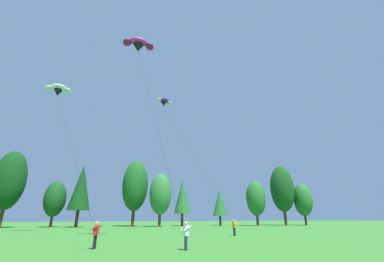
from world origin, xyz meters
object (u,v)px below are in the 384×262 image
(kite_flyer_near, at_px, (96,233))
(parafoil_kite_far_purple, at_px, (164,102))
(kite_flyer_far, at_px, (234,226))
(parafoil_kite_high_white, at_px, (58,90))
(parafoil_kite_mid_magenta, at_px, (138,45))
(kite_flyer_mid, at_px, (186,233))

(kite_flyer_near, xyz_separation_m, parafoil_kite_far_purple, (8.61, 28.63, 23.73))
(kite_flyer_near, height_order, parafoil_kite_far_purple, parafoil_kite_far_purple)
(kite_flyer_far, xyz_separation_m, parafoil_kite_high_white, (-22.97, 10.58, 19.15))
(parafoil_kite_mid_magenta, xyz_separation_m, parafoil_kite_far_purple, (6.68, 21.17, 2.87))
(kite_flyer_mid, xyz_separation_m, parafoil_kite_high_white, (-14.62, 21.45, 19.15))
(kite_flyer_mid, xyz_separation_m, parafoil_kite_mid_magenta, (-3.67, 9.70, 20.86))
(parafoil_kite_high_white, bearing_deg, parafoil_kite_far_purple, 28.15)
(kite_flyer_mid, bearing_deg, parafoil_kite_high_white, 124.28)
(kite_flyer_far, xyz_separation_m, parafoil_kite_far_purple, (-5.34, 20.01, 23.73))
(kite_flyer_mid, distance_m, parafoil_kite_far_purple, 39.06)
(kite_flyer_near, distance_m, kite_flyer_far, 16.41)
(kite_flyer_far, xyz_separation_m, parafoil_kite_mid_magenta, (-12.02, -1.16, 20.86))
(kite_flyer_mid, distance_m, kite_flyer_far, 13.71)
(kite_flyer_near, relative_size, kite_flyer_far, 1.00)
(kite_flyer_mid, height_order, parafoil_kite_mid_magenta, parafoil_kite_mid_magenta)
(parafoil_kite_high_white, distance_m, parafoil_kite_far_purple, 20.51)
(parafoil_kite_high_white, bearing_deg, parafoil_kite_mid_magenta, -47.00)
(kite_flyer_near, xyz_separation_m, kite_flyer_far, (13.96, 8.62, 0.00))
(kite_flyer_near, relative_size, kite_flyer_mid, 1.00)
(parafoil_kite_mid_magenta, bearing_deg, kite_flyer_near, -104.56)
(kite_flyer_near, distance_m, parafoil_kite_high_white, 28.58)
(kite_flyer_near, distance_m, parafoil_kite_far_purple, 38.18)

